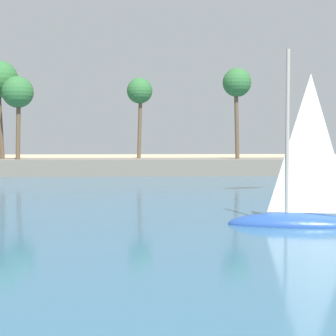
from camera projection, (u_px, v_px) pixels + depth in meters
sea at (123, 179)px, 54.60m from camera, size 220.00×91.60×0.06m
palm_headland at (150, 149)px, 60.41m from camera, size 112.91×6.21×12.99m
sailboat_near_shore at (296, 209)px, 25.81m from camera, size 6.25×2.89×8.72m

